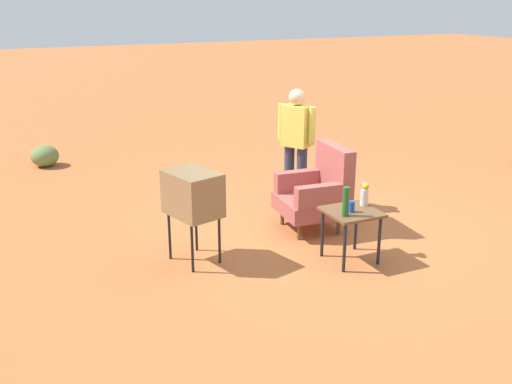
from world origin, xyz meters
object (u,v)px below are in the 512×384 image
side_table (351,218)px  armchair (318,191)px  tv_on_stand (193,194)px  soda_can_blue (352,207)px  person_standing (296,141)px  flower_vase (365,193)px  bottle_wine_green (346,202)px

side_table → armchair: bearing=170.4°
tv_on_stand → soda_can_blue: (0.75, 1.54, -0.13)m
armchair → soda_can_blue: bearing=-10.9°
tv_on_stand → armchair: bearing=98.7°
tv_on_stand → person_standing: (-1.12, 1.88, 0.16)m
armchair → flower_vase: (0.89, 0.05, 0.24)m
bottle_wine_green → soda_can_blue: (-0.07, 0.13, -0.10)m
armchair → flower_vase: size_ratio=4.00×
person_standing → flower_vase: bearing=-3.1°
bottle_wine_green → tv_on_stand: bearing=-120.2°
person_standing → flower_vase: (1.75, -0.09, -0.20)m
tv_on_stand → bottle_wine_green: 1.63m
side_table → person_standing: (-1.84, 0.31, 0.43)m
bottle_wine_green → soda_can_blue: bottle_wine_green is taller
side_table → tv_on_stand: size_ratio=0.57×
armchair → side_table: (0.98, -0.17, 0.01)m
soda_can_blue → armchair: bearing=169.1°
side_table → bottle_wine_green: size_ratio=1.84×
person_standing → soda_can_blue: bearing=-10.4°
bottle_wine_green → person_standing: bearing=166.4°
side_table → tv_on_stand: 1.74m
person_standing → bottle_wine_green: size_ratio=5.12×
side_table → person_standing: 1.92m
tv_on_stand → soda_can_blue: tv_on_stand is taller
tv_on_stand → person_standing: size_ratio=0.63×
person_standing → bottle_wine_green: 2.01m
tv_on_stand → bottle_wine_green: size_ratio=3.22×
armchair → bottle_wine_green: (1.09, -0.32, 0.25)m
bottle_wine_green → soda_can_blue: 0.18m
side_table → person_standing: bearing=170.3°
tv_on_stand → flower_vase: size_ratio=3.89×
side_table → flower_vase: (-0.09, 0.22, 0.23)m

